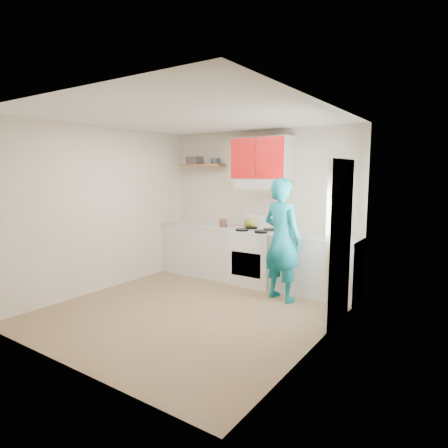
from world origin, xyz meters
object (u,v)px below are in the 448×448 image
Objects in this scene: tin at (215,161)px; person at (282,240)px; crock at (223,223)px; stove at (256,257)px; kettle at (250,223)px.

tin is 2.17m from person.
stove is at bearing -3.75° from crock.
kettle is at bearing -1.75° from tin.
crock is (0.28, -0.15, -1.11)m from tin.
tin is 0.79× the size of kettle.
crock is at bearing -28.12° from tin.
kettle is 1.27× the size of crock.
stove is 0.51× the size of person.
kettle is 0.49m from crock.
crock is (-0.69, 0.05, 0.52)m from stove.
kettle is at bearing -19.14° from person.
crock is at bearing 176.25° from stove.
tin is 0.09× the size of person.
stove is 5.50× the size of crock.
stove is 5.47× the size of tin.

